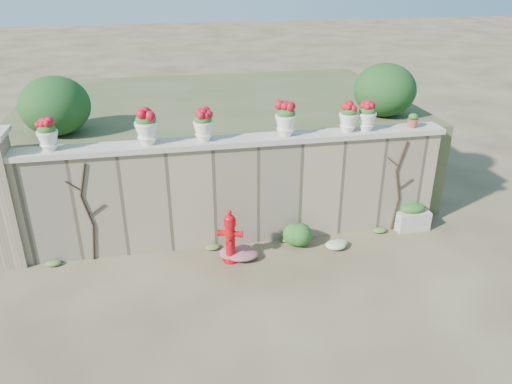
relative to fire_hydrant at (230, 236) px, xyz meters
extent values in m
plane|color=#4A3925|center=(0.22, -1.04, -0.52)|extent=(80.00, 80.00, 0.00)
cube|color=gray|center=(0.22, 0.76, 0.48)|extent=(8.00, 0.40, 2.00)
cube|color=beige|center=(0.22, 0.76, 1.53)|extent=(8.10, 0.52, 0.10)
cube|color=#384C23|center=(0.22, 3.96, 0.48)|extent=(9.00, 6.00, 2.00)
ellipsoid|color=#143814|center=(-2.98, 1.96, 2.03)|extent=(1.30, 1.30, 1.10)
ellipsoid|color=#143814|center=(3.62, 1.96, 2.03)|extent=(1.30, 1.30, 1.10)
cylinder|color=black|center=(-2.44, 0.54, -0.17)|extent=(0.12, 0.04, 0.70)
cylinder|color=black|center=(-2.46, 0.54, 0.48)|extent=(0.17, 0.04, 0.61)
cylinder|color=black|center=(-2.45, 0.54, 1.08)|extent=(0.18, 0.04, 0.61)
cylinder|color=black|center=(-2.30, 0.54, 0.48)|extent=(0.30, 0.02, 0.22)
cylinder|color=black|center=(-2.63, 0.54, 0.98)|extent=(0.25, 0.02, 0.21)
cylinder|color=black|center=(3.46, 0.54, -0.17)|extent=(0.12, 0.04, 0.70)
cylinder|color=black|center=(3.44, 0.54, 0.48)|extent=(0.17, 0.04, 0.61)
cylinder|color=black|center=(3.45, 0.54, 1.08)|extent=(0.18, 0.04, 0.61)
cylinder|color=black|center=(3.60, 0.54, 0.48)|extent=(0.30, 0.02, 0.22)
cylinder|color=black|center=(3.27, 0.54, 0.98)|extent=(0.25, 0.02, 0.21)
cylinder|color=#BE070D|center=(0.00, 0.00, -0.49)|extent=(0.29, 0.29, 0.05)
cylinder|color=#BE070D|center=(0.00, 0.00, -0.10)|extent=(0.18, 0.18, 0.64)
cylinder|color=#BE070D|center=(0.00, 0.00, 0.05)|extent=(0.22, 0.22, 0.04)
cylinder|color=#BE070D|center=(0.00, 0.00, 0.27)|extent=(0.22, 0.22, 0.12)
ellipsoid|color=#BE070D|center=(0.00, 0.00, 0.38)|extent=(0.20, 0.20, 0.15)
cylinder|color=#BE070D|center=(0.00, 0.00, 0.46)|extent=(0.07, 0.07, 0.10)
cylinder|color=#BE070D|center=(-0.14, 0.05, 0.05)|extent=(0.17, 0.14, 0.10)
cylinder|color=#BE070D|center=(0.14, -0.04, 0.05)|extent=(0.17, 0.14, 0.10)
cylinder|color=#BE070D|center=(-0.04, -0.11, -0.05)|extent=(0.12, 0.13, 0.09)
cube|color=beige|center=(3.82, 0.51, -0.32)|extent=(0.69, 0.41, 0.39)
ellipsoid|color=#1E5119|center=(3.82, 0.51, -0.06)|extent=(0.53, 0.33, 0.20)
ellipsoid|color=#1E5119|center=(1.33, 0.20, -0.23)|extent=(0.61, 0.55, 0.58)
ellipsoid|color=#C52774|center=(0.11, 0.06, -0.40)|extent=(0.87, 0.58, 0.23)
ellipsoid|color=white|center=(2.12, 0.02, -0.43)|extent=(0.51, 0.41, 0.18)
ellipsoid|color=#1E5119|center=(-2.94, 0.76, 1.96)|extent=(0.30, 0.30, 0.18)
ellipsoid|color=#B30B1A|center=(-2.94, 0.76, 2.03)|extent=(0.26, 0.26, 0.19)
ellipsoid|color=#1E5119|center=(-1.31, 0.76, 2.02)|extent=(0.35, 0.35, 0.21)
ellipsoid|color=#B30B1A|center=(-1.31, 0.76, 2.11)|extent=(0.31, 0.31, 0.22)
ellipsoid|color=#1E5119|center=(-0.32, 0.76, 1.97)|extent=(0.31, 0.31, 0.19)
ellipsoid|color=#B30B1A|center=(-0.32, 0.76, 2.05)|extent=(0.27, 0.27, 0.20)
ellipsoid|color=#1E5119|center=(1.18, 0.76, 2.01)|extent=(0.34, 0.34, 0.20)
ellipsoid|color=#B30B1A|center=(1.18, 0.76, 2.09)|extent=(0.30, 0.30, 0.21)
ellipsoid|color=#1E5119|center=(2.38, 0.76, 1.96)|extent=(0.30, 0.30, 0.18)
ellipsoid|color=#B30B1A|center=(2.38, 0.76, 2.04)|extent=(0.27, 0.27, 0.19)
ellipsoid|color=#1E5119|center=(2.74, 0.76, 1.96)|extent=(0.31, 0.31, 0.18)
ellipsoid|color=#B30B1A|center=(2.74, 0.76, 2.04)|extent=(0.27, 0.27, 0.19)
ellipsoid|color=#1E5119|center=(3.69, 0.76, 1.78)|extent=(0.18, 0.18, 0.13)
camera|label=1|loc=(-1.04, -7.74, 4.50)|focal=35.00mm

